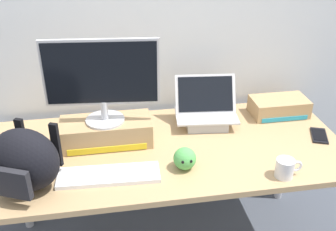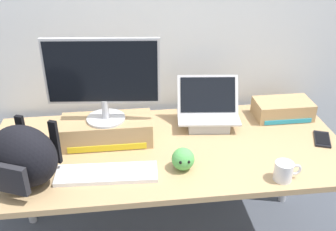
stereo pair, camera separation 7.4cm
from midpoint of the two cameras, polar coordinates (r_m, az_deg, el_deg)
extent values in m
cube|color=silver|center=(2.24, -3.21, 14.98)|extent=(7.00, 0.10, 2.60)
cube|color=tan|center=(2.01, -1.06, -4.90)|extent=(1.80, 0.81, 0.03)
cylinder|color=#B2B2B7|center=(2.56, -21.46, -8.93)|extent=(0.05, 0.05, 0.70)
cylinder|color=#B2B2B7|center=(2.71, 15.82, -5.58)|extent=(0.05, 0.05, 0.70)
cube|color=tan|center=(2.03, -9.99, -2.35)|extent=(0.46, 0.20, 0.13)
cube|color=yellow|center=(1.96, -9.85, -4.91)|extent=(0.39, 0.00, 0.03)
cylinder|color=silver|center=(2.00, -10.16, -0.63)|extent=(0.19, 0.19, 0.01)
cylinder|color=silver|center=(1.97, -10.29, 0.75)|extent=(0.04, 0.04, 0.10)
cube|color=silver|center=(1.89, -10.82, 6.12)|extent=(0.55, 0.07, 0.33)
cube|color=black|center=(1.88, -10.85, 6.00)|extent=(0.52, 0.06, 0.30)
cube|color=#ADADB2|center=(2.19, 4.54, -0.68)|extent=(0.24, 0.22, 0.05)
cube|color=silver|center=(2.17, 4.58, 0.05)|extent=(0.36, 0.25, 0.01)
cube|color=#B7B7BC|center=(2.18, 4.53, 0.41)|extent=(0.31, 0.15, 0.00)
cube|color=silver|center=(2.18, 4.48, 3.11)|extent=(0.34, 0.15, 0.20)
cube|color=black|center=(2.17, 4.50, 3.12)|extent=(0.31, 0.13, 0.17)
cube|color=white|center=(1.81, -9.76, -8.56)|extent=(0.46, 0.17, 0.02)
cube|color=silver|center=(1.81, -9.79, -8.27)|extent=(0.44, 0.14, 0.00)
ellipsoid|color=black|center=(1.77, -21.21, -6.04)|extent=(0.36, 0.32, 0.28)
cube|color=#232328|center=(1.71, -23.24, -8.99)|extent=(0.18, 0.10, 0.13)
cube|color=black|center=(1.89, -21.47, -3.33)|extent=(0.04, 0.03, 0.21)
cube|color=black|center=(1.80, -17.08, -4.11)|extent=(0.04, 0.03, 0.21)
cylinder|color=silver|center=(1.84, 15.47, -7.40)|extent=(0.08, 0.08, 0.09)
torus|color=silver|center=(1.86, 17.06, -7.06)|extent=(0.06, 0.01, 0.06)
cube|color=black|center=(2.22, 20.20, -2.76)|extent=(0.13, 0.17, 0.01)
cube|color=black|center=(2.21, 20.22, -2.63)|extent=(0.11, 0.14, 0.00)
sphere|color=#56B256|center=(1.82, 1.28, -6.27)|extent=(0.11, 0.11, 0.11)
sphere|color=black|center=(1.77, 0.96, -6.80)|extent=(0.01, 0.01, 0.01)
sphere|color=black|center=(1.78, 2.15, -6.68)|extent=(0.01, 0.01, 0.01)
cube|color=tan|center=(2.35, 14.93, 1.25)|extent=(0.32, 0.18, 0.10)
cube|color=#2899BC|center=(2.29, 15.71, -0.52)|extent=(0.27, 0.00, 0.02)
camera|label=1|loc=(0.04, -91.12, -0.61)|focal=41.98mm
camera|label=2|loc=(0.04, 88.88, 0.61)|focal=41.98mm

